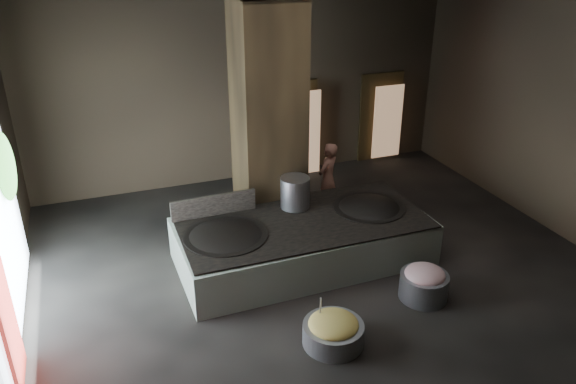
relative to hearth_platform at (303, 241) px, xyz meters
name	(u,v)px	position (x,y,z in m)	size (l,w,h in m)	color
floor	(319,271)	(0.17, -0.39, -0.44)	(10.00, 9.00, 0.10)	black
ceiling	(327,5)	(0.17, -0.39, 4.16)	(10.00, 9.00, 0.10)	black
back_wall	(244,86)	(0.17, 4.16, 1.86)	(10.00, 0.10, 4.50)	black
front_wall	(515,315)	(0.17, -4.94, 1.86)	(10.00, 0.10, 4.50)	black
right_wall	(564,119)	(5.22, -0.39, 1.86)	(0.10, 9.00, 4.50)	black
pillar	(268,121)	(-0.13, 1.51, 1.86)	(1.20, 1.20, 4.50)	black
hearth_platform	(303,241)	(0.00, 0.00, 0.00)	(4.50, 2.15, 0.78)	silver
platform_cap	(303,221)	(0.00, 0.00, 0.42)	(4.40, 2.11, 0.03)	black
wok_left	(226,239)	(-1.45, -0.05, 0.36)	(1.42, 1.42, 0.39)	black
wok_left_rim	(225,236)	(-1.45, -0.05, 0.43)	(1.45, 1.45, 0.05)	black
wok_right	(369,211)	(1.35, 0.05, 0.36)	(1.32, 1.32, 0.37)	black
wok_right_rim	(369,208)	(1.35, 0.05, 0.43)	(1.35, 1.35, 0.05)	black
stock_pot	(295,192)	(0.05, 0.55, 0.74)	(0.55, 0.55, 0.59)	#A4A5AB
splash_guard	(214,205)	(-1.45, 0.75, 0.64)	(1.57, 0.06, 0.39)	black
cook	(328,179)	(1.20, 1.62, 0.40)	(0.57, 0.37, 1.57)	#935C4B
veg_basin	(333,334)	(-0.44, -2.30, -0.22)	(0.90, 0.90, 0.33)	slate
veg_fill	(334,324)	(-0.44, -2.30, -0.04)	(0.74, 0.74, 0.23)	#8BA24E
ladle	(320,309)	(-0.59, -2.15, 0.16)	(0.03, 0.03, 0.71)	#A4A5AB
meat_basin	(424,286)	(1.44, -1.78, -0.17)	(0.80, 0.80, 0.44)	slate
meat_fill	(425,274)	(1.44, -1.78, 0.06)	(0.66, 0.66, 0.25)	#AF6972
doorway_near	(294,129)	(1.37, 4.06, 0.71)	(1.18, 0.08, 2.38)	black
doorway_near_glow	(303,134)	(1.49, 3.76, 0.66)	(0.89, 0.04, 2.10)	#8C6647
doorway_far	(380,118)	(3.77, 4.06, 0.71)	(1.18, 0.08, 2.38)	black
doorway_far_glow	(387,122)	(3.88, 3.86, 0.66)	(0.80, 0.04, 1.90)	#8C6647
left_opening	(0,233)	(-4.78, -0.19, 1.21)	(0.04, 4.20, 3.10)	white
pavilion_sliver	(10,329)	(-4.71, -1.49, 0.46)	(0.05, 0.90, 1.70)	maroon
tree_silhouette	(5,166)	(-4.68, 0.91, 1.81)	(0.28, 1.10, 1.10)	#194714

